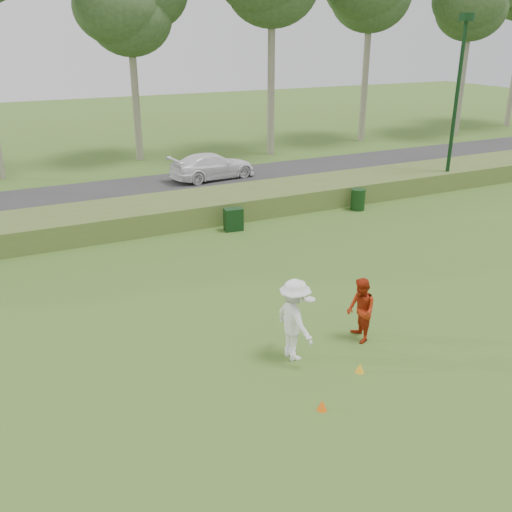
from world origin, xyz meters
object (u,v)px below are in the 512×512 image
player_red (361,310)px  cone_orange (322,405)px  car_right (212,166)px  utility_cabinet (233,219)px  trash_bin (358,199)px  cone_yellow (360,368)px  player_white (295,320)px  lamp_post (460,73)px

player_red → cone_orange: player_red is taller
player_red → car_right: 17.62m
utility_cabinet → trash_bin: trash_bin is taller
cone_orange → utility_cabinet: (2.99, 11.43, 0.33)m
player_red → cone_yellow: player_red is taller
player_white → trash_bin: bearing=-45.4°
player_red → utility_cabinet: 9.36m
player_white → player_red: player_white is taller
lamp_post → player_white: lamp_post is taller
cone_orange → player_red: bearing=40.7°
utility_cabinet → car_right: car_right is taller
player_white → cone_orange: (-0.49, -2.08, -0.91)m
cone_orange → trash_bin: 14.73m
cone_yellow → cone_orange: bearing=-151.9°
lamp_post → player_red: (-12.74, -10.50, -4.74)m
cone_orange → car_right: car_right is taller
player_white → player_red: 1.95m
cone_orange → lamp_post: bearing=39.7°
player_red → cone_yellow: 1.69m
lamp_post → car_right: bearing=145.0°
player_white → cone_yellow: bearing=-142.6°
player_red → utility_cabinet: player_red is taller
player_white → car_right: (4.84, 17.39, -0.30)m
player_white → player_red: size_ratio=1.21×
cone_orange → trash_bin: bearing=51.9°
cone_yellow → trash_bin: bearing=55.0°
car_right → player_red: bearing=163.8°
player_white → cone_yellow: player_white is taller
player_red → trash_bin: 11.61m
lamp_post → trash_bin: bearing=-170.6°
player_red → car_right: size_ratio=0.37×
lamp_post → player_red: lamp_post is taller
lamp_post → trash_bin: (-6.07, -1.01, -5.12)m
utility_cabinet → player_red: bearing=-86.6°
cone_yellow → trash_bin: 13.13m
player_white → player_red: (1.94, 0.01, -0.18)m
utility_cabinet → cone_yellow: bearing=-90.8°
player_red → cone_yellow: (-0.87, -1.26, -0.73)m
player_red → cone_yellow: size_ratio=7.22×
player_white → utility_cabinet: player_white is taller
utility_cabinet → car_right: (2.33, 8.05, 0.28)m
cone_yellow → car_right: (3.76, 18.64, 0.61)m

